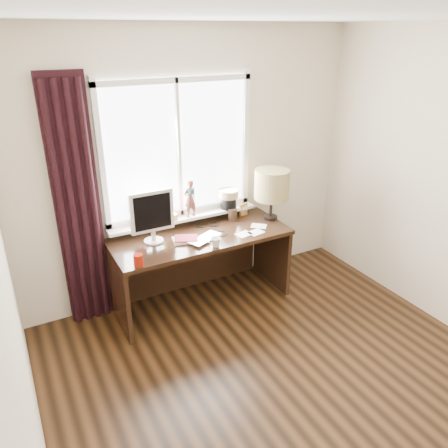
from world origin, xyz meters
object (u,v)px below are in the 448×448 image
table_lamp (272,185)px  desk (197,253)px  laptop (205,239)px  mug (216,242)px  red_cup (138,260)px  monitor (152,214)px

table_lamp → desk: bearing=173.7°
laptop → mug: size_ratio=3.75×
red_cup → table_lamp: size_ratio=0.20×
mug → table_lamp: bearing=20.6°
red_cup → desk: size_ratio=0.06×
desk → monitor: monitor is taller
laptop → mug: mug is taller
mug → table_lamp: (0.78, 0.29, 0.32)m
desk → monitor: 0.68m
monitor → table_lamp: table_lamp is taller
red_cup → laptop: bearing=14.1°
mug → monitor: bearing=142.1°
mug → monitor: size_ratio=0.19×
mug → desk: size_ratio=0.05×
table_lamp → monitor: bearing=177.2°
mug → red_cup: bearing=-178.9°
mug → desk: 0.48m
laptop → table_lamp: 0.90m
laptop → desk: 0.34m
mug → desk: (-0.02, 0.38, -0.29)m
table_lamp → mug: bearing=-159.4°
monitor → table_lamp: bearing=-2.8°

